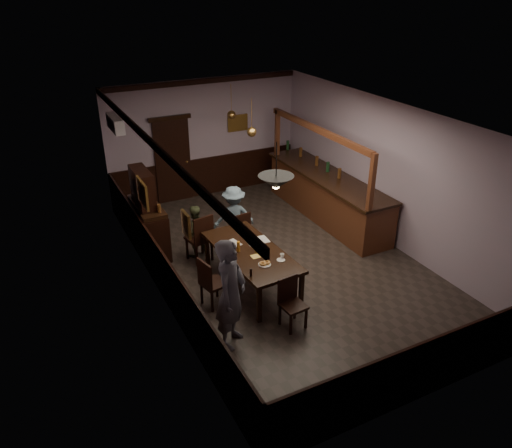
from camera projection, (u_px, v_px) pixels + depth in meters
room at (283, 195)px, 9.41m from camera, size 5.01×8.01×3.01m
dining_table at (251, 253)px, 9.05m from camera, size 1.11×2.25×0.75m
chair_far_left at (201, 236)px, 9.90m from camera, size 0.53×0.53×1.03m
chair_far_right at (240, 230)px, 10.34m from camera, size 0.42×0.42×0.88m
chair_near at (291, 300)px, 8.12m from camera, size 0.41×0.41×0.87m
chair_side at (210, 281)px, 8.56m from camera, size 0.48×0.48×0.93m
person_standing at (231, 294)px, 7.52m from camera, size 0.78×0.78×1.83m
person_seated_left at (195, 231)px, 10.12m from camera, size 0.58×0.48×1.11m
person_seated_right at (234, 217)px, 10.46m from camera, size 0.94×0.64×1.34m
newspaper_left at (229, 245)px, 9.20m from camera, size 0.47×0.37×0.01m
newspaper_right at (257, 241)px, 9.35m from camera, size 0.44×0.32×0.01m
napkin at (255, 256)px, 8.83m from camera, size 0.16×0.16×0.00m
saucer at (281, 260)px, 8.71m from camera, size 0.15×0.15×0.01m
coffee_cup at (282, 256)px, 8.75m from camera, size 0.08×0.08×0.07m
pastry_plate at (265, 264)px, 8.57m from camera, size 0.22×0.22×0.01m
pastry_ring_a at (263, 264)px, 8.55m from camera, size 0.13×0.13×0.04m
pastry_ring_b at (267, 262)px, 8.58m from camera, size 0.13×0.13×0.04m
soda_can at (256, 248)px, 8.97m from camera, size 0.07×0.07×0.12m
beer_glass at (238, 247)px, 8.95m from camera, size 0.06×0.06×0.20m
water_glass at (254, 244)px, 9.07m from camera, size 0.06×0.06×0.15m
pepper_mill at (251, 272)px, 8.23m from camera, size 0.04×0.04×0.14m
sideboard at (148, 220)px, 10.21m from camera, size 0.49×1.37×1.81m
bar_counter at (327, 195)px, 11.73m from camera, size 0.93×4.02×2.25m
door_back at (173, 161)px, 12.40m from camera, size 0.90×0.06×2.10m
ac_unit at (115, 124)px, 10.33m from camera, size 0.20×0.85×0.30m
picture_left_small at (186, 224)px, 6.85m from camera, size 0.04×0.28×0.36m
picture_left_large at (142, 193)px, 8.97m from camera, size 0.04×0.62×0.48m
picture_back at (238, 123)px, 12.79m from camera, size 0.55×0.04×0.42m
pendant_iron at (276, 182)px, 7.68m from camera, size 0.56×0.56×0.75m
pendant_brass_mid at (252, 132)px, 10.31m from camera, size 0.20×0.20×0.81m
pendant_brass_far at (231, 115)px, 11.56m from camera, size 0.20×0.20×0.81m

